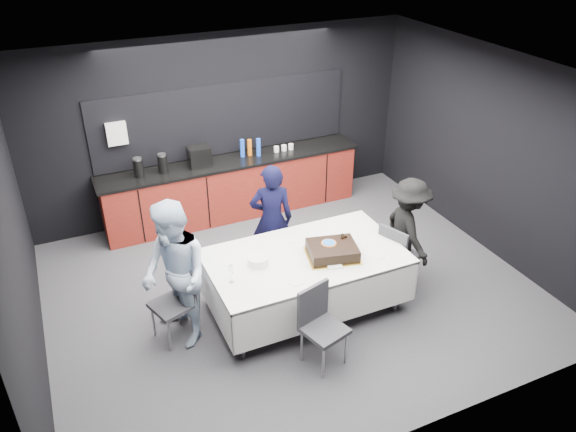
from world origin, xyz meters
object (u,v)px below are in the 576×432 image
Objects in this scene: champagne_flute at (231,270)px; chair_near at (320,320)px; cake_assembly at (332,251)px; person_right at (408,230)px; chair_left at (177,296)px; person_center at (272,219)px; chair_right at (396,253)px; party_table at (305,265)px; plate_stack at (258,260)px; person_left at (175,275)px.

champagne_flute is 1.10m from chair_near.
person_right reaches higher than cake_assembly.
chair_left is 1.69m from person_center.
chair_left is 2.77m from chair_right.
chair_left is at bearing 94.71° from person_right.
party_table is at bearing 74.13° from chair_near.
champagne_flute is at bearing -171.68° from party_table.
person_right is (0.27, 0.16, 0.18)m from chair_right.
person_center is 1.77m from person_right.
chair_near is at bearing -105.87° from party_table.
party_table is at bearing 99.25° from person_right.
person_center reaches higher than party_table.
chair_near is (1.28, -1.03, 0.00)m from chair_left.
chair_right is at bearing 157.43° from person_center.
chair_right is (2.76, -0.27, 0.00)m from chair_left.
plate_stack reaches higher than party_table.
cake_assembly is 0.88m from plate_stack.
plate_stack is 1.02m from chair_near.
person_right is (3.03, -0.04, -0.16)m from person_left.
cake_assembly is at bearing 53.62° from chair_near.
person_center reaches higher than plate_stack.
person_left reaches higher than person_center.
cake_assembly is 1.01m from chair_right.
party_table is 3.33× the size of cake_assembly.
champagne_flute is 0.61m from person_left.
party_table is 1.49× the size of person_center.
person_right is at bearing 167.02° from person_center.
chair_right reaches higher than plate_stack.
cake_assembly is at bearing 106.46° from person_right.
champagne_flute is at bearing -29.77° from chair_left.
chair_near is at bearing 124.56° from person_right.
chair_near is 0.53× the size of person_left.
person_center is at bearing 107.30° from person_left.
party_table is 2.51× the size of chair_near.
person_center is at bearing 106.44° from cake_assembly.
champagne_flute is (-0.39, -0.20, 0.11)m from plate_stack.
person_right is (2.08, 0.01, -0.12)m from plate_stack.
chair_right is (1.81, -0.16, -0.30)m from plate_stack.
cake_assembly is 1.13m from person_center.
person_right is at bearing 0.18° from plate_stack.
plate_stack is 0.26× the size of chair_right.
person_center is (0.93, 1.08, -0.16)m from champagne_flute.
person_left is 3.03m from person_right.
cake_assembly is 1.26m from champagne_flute.
person_left is at bearing 172.22° from cake_assembly.
person_right reaches higher than plate_stack.
plate_stack is at bearing 110.22° from chair_near.
cake_assembly reaches higher than chair_near.
chair_right is 0.65× the size of person_right.
champagne_flute is at bearing 54.35° from person_left.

